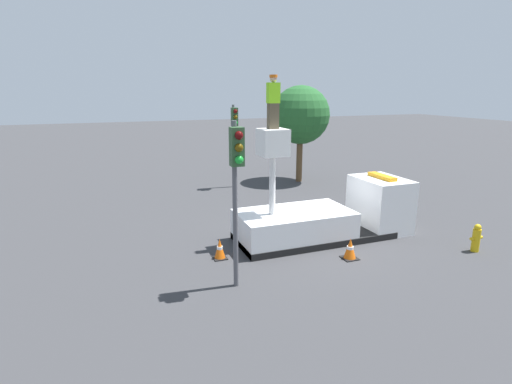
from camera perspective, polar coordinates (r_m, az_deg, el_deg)
The scene contains 9 objects.
ground_plane at distance 15.23m, azimuth 8.23°, elevation -6.56°, with size 120.00×120.00×0.00m, color #38383A.
bucket_truck at distance 15.24m, azimuth 10.17°, elevation -3.49°, with size 6.67×2.32×4.14m.
worker at distance 13.48m, azimuth 2.47°, elevation 12.72°, with size 0.40×0.26×1.75m.
traffic_light_pole at distance 10.45m, azimuth -2.82°, elevation 2.71°, with size 0.34×0.57×4.65m.
traffic_light_across at distance 22.24m, azimuth -3.12°, elevation 8.90°, with size 0.34×0.57×4.61m.
fire_hydrant at distance 15.70m, azimuth 28.94°, elevation -5.78°, with size 0.51×0.27×0.98m.
traffic_cone_rear at distance 13.31m, azimuth -5.20°, elevation -8.14°, with size 0.45×0.45×0.68m.
traffic_cone_curbside at distance 13.60m, azimuth 13.29°, elevation -7.95°, with size 0.50×0.50×0.70m.
tree_left_bg at distance 23.89m, azimuth 6.38°, elevation 10.83°, with size 3.40×3.40×5.67m.
Camera 1 is at (-7.02, -12.38, 5.43)m, focal length 28.00 mm.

